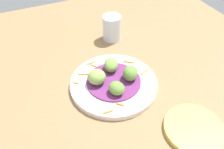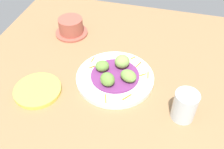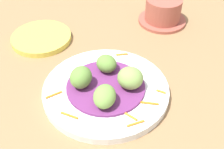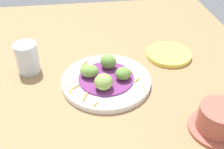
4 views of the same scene
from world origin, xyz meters
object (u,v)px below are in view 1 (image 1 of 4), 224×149
(guac_scoop_right, at_px, (97,77))
(side_plate_small, at_px, (194,129))
(guac_scoop_left, at_px, (130,73))
(guac_scoop_back, at_px, (117,88))
(main_plate, at_px, (114,84))
(water_glass, at_px, (112,28))
(guac_scoop_center, at_px, (111,65))

(guac_scoop_right, bearing_deg, side_plate_small, 34.82)
(guac_scoop_left, height_order, guac_scoop_back, guac_scoop_left)
(main_plate, distance_m, side_plate_small, 0.25)
(side_plate_small, bearing_deg, guac_scoop_right, -145.18)
(side_plate_small, bearing_deg, water_glass, -177.28)
(guac_scoop_center, height_order, water_glass, water_glass)
(main_plate, xyz_separation_m, guac_scoop_right, (-0.01, -0.05, 0.03))
(guac_scoop_center, relative_size, water_glass, 0.58)
(guac_scoop_back, bearing_deg, side_plate_small, 36.23)
(side_plate_small, bearing_deg, guac_scoop_center, -158.85)
(main_plate, distance_m, water_glass, 0.24)
(main_plate, height_order, guac_scoop_center, guac_scoop_center)
(guac_scoop_left, distance_m, side_plate_small, 0.22)
(guac_scoop_left, height_order, side_plate_small, guac_scoop_left)
(guac_scoop_left, bearing_deg, side_plate_small, 18.34)
(guac_scoop_back, distance_m, side_plate_small, 0.22)
(main_plate, bearing_deg, water_glass, 157.11)
(main_plate, height_order, guac_scoop_back, guac_scoop_back)
(guac_scoop_center, relative_size, guac_scoop_back, 1.18)
(guac_scoop_center, distance_m, water_glass, 0.19)
(guac_scoop_left, xyz_separation_m, side_plate_small, (0.21, 0.07, -0.04))
(main_plate, xyz_separation_m, guac_scoop_center, (-0.05, 0.01, 0.03))
(main_plate, height_order, water_glass, water_glass)
(guac_scoop_left, xyz_separation_m, guac_scoop_back, (0.03, -0.06, -0.00))
(guac_scoop_left, height_order, water_glass, water_glass)
(guac_scoop_right, relative_size, side_plate_small, 0.34)
(main_plate, distance_m, guac_scoop_right, 0.06)
(main_plate, height_order, side_plate_small, main_plate)
(guac_scoop_center, relative_size, guac_scoop_right, 1.06)
(guac_scoop_center, height_order, side_plate_small, guac_scoop_center)
(water_glass, bearing_deg, guac_scoop_center, -24.90)
(guac_scoop_right, distance_m, guac_scoop_back, 0.07)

